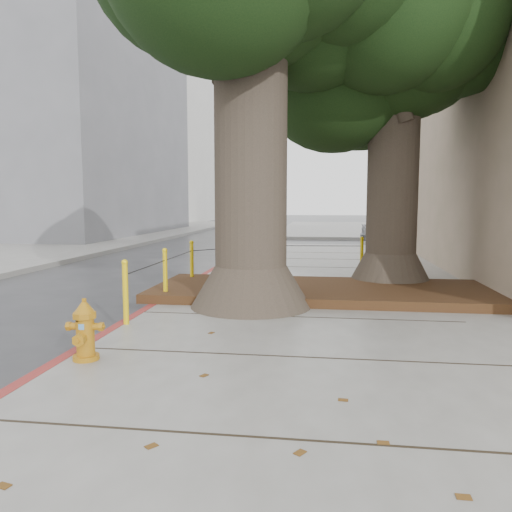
# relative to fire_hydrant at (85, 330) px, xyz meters

# --- Properties ---
(ground) EXTENTS (140.00, 140.00, 0.00)m
(ground) POSITION_rel_fire_hydrant_xyz_m (1.70, 0.43, -0.49)
(ground) COLOR #28282B
(ground) RESTS_ON ground
(sidewalk_far) EXTENTS (16.00, 20.00, 0.15)m
(sidewalk_far) POSITION_rel_fire_hydrant_xyz_m (7.70, 30.43, -0.41)
(sidewalk_far) COLOR slate
(sidewalk_far) RESTS_ON ground
(curb_red) EXTENTS (0.14, 26.00, 0.16)m
(curb_red) POSITION_rel_fire_hydrant_xyz_m (-0.30, 2.93, -0.41)
(curb_red) COLOR maroon
(curb_red) RESTS_ON ground
(planter_bed) EXTENTS (6.40, 2.60, 0.16)m
(planter_bed) POSITION_rel_fire_hydrant_xyz_m (2.60, 4.33, -0.26)
(planter_bed) COLOR black
(planter_bed) RESTS_ON sidewalk_main
(building_far_grey) EXTENTS (12.00, 16.00, 12.00)m
(building_far_grey) POSITION_rel_fire_hydrant_xyz_m (-13.30, 22.43, 5.51)
(building_far_grey) COLOR slate
(building_far_grey) RESTS_ON ground
(building_far_white) EXTENTS (12.00, 18.00, 15.00)m
(building_far_white) POSITION_rel_fire_hydrant_xyz_m (-15.30, 45.43, 7.01)
(building_far_white) COLOR silver
(building_far_white) RESTS_ON ground
(tree_far) EXTENTS (4.50, 3.80, 7.17)m
(tree_far) POSITION_rel_fire_hydrant_xyz_m (4.34, 5.75, 4.53)
(tree_far) COLOR #4C3F33
(tree_far) RESTS_ON sidewalk_main
(bollard_ring) EXTENTS (3.79, 5.39, 0.95)m
(bollard_ring) POSITION_rel_fire_hydrant_xyz_m (0.83, 4.81, 0.17)
(bollard_ring) COLOR yellow
(bollard_ring) RESTS_ON sidewalk_main
(fire_hydrant) EXTENTS (0.37, 0.33, 0.70)m
(fire_hydrant) POSITION_rel_fire_hydrant_xyz_m (0.00, 0.00, 0.00)
(fire_hydrant) COLOR #BD7A13
(fire_hydrant) RESTS_ON sidewalk_main
(car_silver) EXTENTS (3.76, 1.68, 1.25)m
(car_silver) POSITION_rel_fire_hydrant_xyz_m (6.09, 18.53, 0.14)
(car_silver) COLOR #98999D
(car_silver) RESTS_ON ground
(car_dark) EXTENTS (1.56, 3.75, 1.09)m
(car_dark) POSITION_rel_fire_hydrant_xyz_m (-11.21, 20.02, 0.05)
(car_dark) COLOR black
(car_dark) RESTS_ON ground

